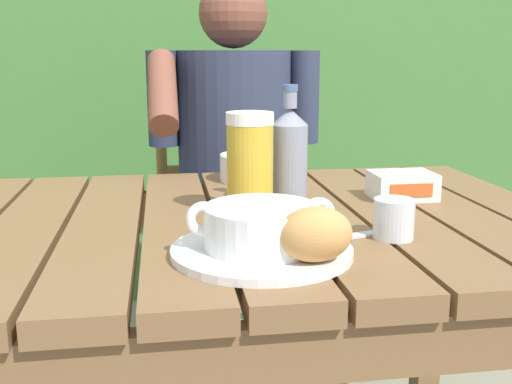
{
  "coord_description": "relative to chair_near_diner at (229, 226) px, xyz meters",
  "views": [
    {
      "loc": [
        -0.15,
        -1.05,
        1.02
      ],
      "look_at": [
        -0.01,
        -0.12,
        0.81
      ],
      "focal_mm": 42.92,
      "sensor_mm": 36.0,
      "label": 1
    }
  ],
  "objects": [
    {
      "name": "diner_bowl",
      "position": [
        0.0,
        -0.55,
        0.29
      ],
      "size": [
        0.16,
        0.16,
        0.06
      ],
      "color": "white",
      "rests_on": "dining_table"
    },
    {
      "name": "water_glass_small",
      "position": [
        0.15,
        -1.02,
        0.29
      ],
      "size": [
        0.06,
        0.06,
        0.06
      ],
      "color": "silver",
      "rests_on": "dining_table"
    },
    {
      "name": "table_knife",
      "position": [
        0.07,
        -1.01,
        0.27
      ],
      "size": [
        0.14,
        0.05,
        0.01
      ],
      "color": "silver",
      "rests_on": "dining_table"
    },
    {
      "name": "chair_near_diner",
      "position": [
        0.0,
        0.0,
        0.0
      ],
      "size": [
        0.45,
        0.46,
        0.95
      ],
      "color": "brown",
      "rests_on": "ground_plane"
    },
    {
      "name": "beer_bottle",
      "position": [
        0.03,
        -0.8,
        0.36
      ],
      "size": [
        0.07,
        0.07,
        0.23
      ],
      "color": "gray",
      "rests_on": "dining_table"
    },
    {
      "name": "serving_plate",
      "position": [
        -0.07,
        -1.07,
        0.27
      ],
      "size": [
        0.26,
        0.26,
        0.01
      ],
      "color": "white",
      "rests_on": "dining_table"
    },
    {
      "name": "beer_glass",
      "position": [
        -0.05,
        -0.85,
        0.35
      ],
      "size": [
        0.08,
        0.08,
        0.18
      ],
      "color": "gold",
      "rests_on": "dining_table"
    },
    {
      "name": "soup_bowl",
      "position": [
        -0.07,
        -1.07,
        0.31
      ],
      "size": [
        0.22,
        0.17,
        0.07
      ],
      "color": "white",
      "rests_on": "serving_plate"
    },
    {
      "name": "bread_roll",
      "position": [
        -0.01,
        -1.14,
        0.31
      ],
      "size": [
        0.11,
        0.09,
        0.07
      ],
      "color": "tan",
      "rests_on": "serving_plate"
    },
    {
      "name": "butter_tub",
      "position": [
        0.27,
        -0.76,
        0.29
      ],
      "size": [
        0.12,
        0.09,
        0.05
      ],
      "color": "white",
      "rests_on": "dining_table"
    },
    {
      "name": "hedge_backdrop",
      "position": [
        -0.19,
        0.93,
        0.76
      ],
      "size": [
        2.86,
        0.95,
        2.46
      ],
      "color": "#437736",
      "rests_on": "ground_plane"
    },
    {
      "name": "dining_table",
      "position": [
        -0.05,
        -0.84,
        0.16
      ],
      "size": [
        1.14,
        0.81,
        0.74
      ],
      "color": "brown",
      "rests_on": "ground_plane"
    },
    {
      "name": "person_eating",
      "position": [
        -0.0,
        -0.2,
        0.25
      ],
      "size": [
        0.48,
        0.47,
        1.24
      ],
      "color": "#2C334B",
      "rests_on": "ground_plane"
    }
  ]
}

